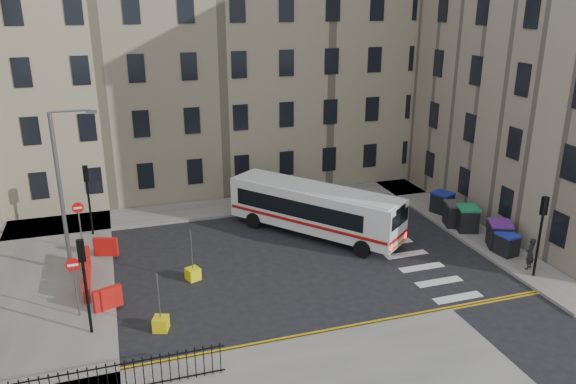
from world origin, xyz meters
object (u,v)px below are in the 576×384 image
bus (314,208)px  wheelie_bin_d (455,214)px  wheelie_bin_e (442,202)px  bollard_chevron (161,324)px  wheelie_bin_a (507,244)px  streetlamp (60,192)px  wheelie_bin_c (467,218)px  bollard_yellow (193,274)px  pedestrian (530,253)px  wheelie_bin_b (499,234)px

bus → wheelie_bin_d: 8.51m
wheelie_bin_e → bollard_chevron: (-18.28, -7.83, -0.52)m
wheelie_bin_e → wheelie_bin_a: bearing=-114.7°
streetlamp → bollard_chevron: (3.73, -6.49, -4.04)m
wheelie_bin_c → bollard_chevron: 18.74m
streetlamp → wheelie_bin_e: streetlamp is taller
wheelie_bin_e → bollard_yellow: (-16.33, -3.82, -0.52)m
bollard_yellow → wheelie_bin_e: bearing=13.2°
wheelie_bin_c → pedestrian: 5.20m
wheelie_bin_c → wheelie_bin_e: wheelie_bin_c is taller
wheelie_bin_e → bollard_chevron: wheelie_bin_e is taller
bus → wheelie_bin_c: bearing=-54.7°
bus → wheelie_bin_a: (8.64, -5.96, -0.89)m
wheelie_bin_e → pedestrian: 8.14m
wheelie_bin_b → pedestrian: size_ratio=1.00×
wheelie_bin_a → wheelie_bin_b: (0.20, 0.94, 0.14)m
wheelie_bin_a → bollard_yellow: (-16.19, 2.59, -0.44)m
pedestrian → wheelie_bin_b: bearing=-123.4°
streetlamp → wheelie_bin_a: size_ratio=6.79×
streetlamp → bollard_chevron: streetlamp is taller
streetlamp → wheelie_bin_d: 21.84m
streetlamp → wheelie_bin_a: streetlamp is taller
wheelie_bin_a → wheelie_bin_d: size_ratio=0.76×
pedestrian → bollard_chevron: pedestrian is taller
wheelie_bin_c → bollard_yellow: bearing=-157.4°
wheelie_bin_b → bollard_yellow: (-16.39, 1.65, -0.58)m
streetlamp → bus: streetlamp is taller
streetlamp → wheelie_bin_d: streetlamp is taller
bus → pedestrian: bearing=-80.2°
bus → wheelie_bin_b: size_ratio=5.74×
wheelie_bin_a → bollard_chevron: bearing=175.4°
wheelie_bin_b → bollard_chevron: 18.50m
streetlamp → bollard_chevron: bearing=-60.1°
wheelie_bin_c → wheelie_bin_d: size_ratio=1.03×
bollard_yellow → bus: bearing=24.0°
pedestrian → wheelie_bin_d: bearing=-115.8°
streetlamp → bollard_yellow: bearing=-23.6°
pedestrian → bus: bearing=-70.4°
wheelie_bin_a → wheelie_bin_c: wheelie_bin_c is taller
streetlamp → bus: (13.24, 0.89, -2.70)m
wheelie_bin_e → wheelie_bin_d: bearing=-126.1°
wheelie_bin_e → bus: bearing=159.5°
wheelie_bin_a → bollard_yellow: wheelie_bin_a is taller
wheelie_bin_b → wheelie_bin_c: bearing=120.6°
wheelie_bin_b → wheelie_bin_d: (-0.52, 3.41, -0.01)m
wheelie_bin_d → wheelie_bin_e: bearing=94.8°
wheelie_bin_a → bollard_chevron: 18.20m
wheelie_bin_a → wheelie_bin_c: 3.47m
bus → wheelie_bin_b: bearing=-68.1°
bus → pedestrian: 11.57m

